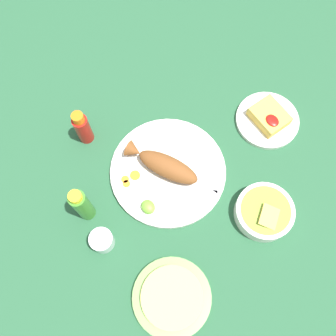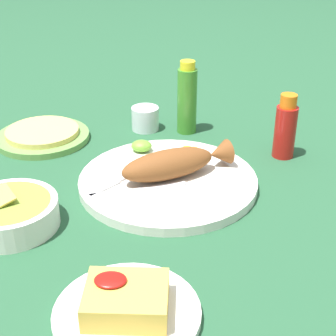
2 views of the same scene
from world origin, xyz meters
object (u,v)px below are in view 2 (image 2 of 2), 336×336
Objects in this scene: salt_cup at (145,120)px; tortilla_plate at (43,137)px; hot_sauce_bottle_red at (285,128)px; side_plate_fries at (127,314)px; fork_far at (121,179)px; fried_fish at (175,163)px; main_plate at (168,181)px; fork_near at (130,191)px; hot_sauce_bottle_green at (187,99)px; guacamole_bowl at (9,212)px.

salt_cup is 0.31× the size of tortilla_plate.
hot_sauce_bottle_red is 0.66× the size of tortilla_plate.
side_plate_fries is at bearing 114.60° from tortilla_plate.
tortilla_plate is (0.20, -0.21, -0.01)m from fork_far.
tortilla_plate is at bearing 16.86° from salt_cup.
fork_far is (0.10, 0.02, -0.03)m from fried_fish.
side_plate_fries is (0.05, 0.36, -0.04)m from fried_fish.
fried_fish is 0.26m from hot_sauce_bottle_red.
fork_far is 0.29m from tortilla_plate.
tortilla_plate is (0.53, -0.06, -0.06)m from hot_sauce_bottle_red.
main_plate is 0.09m from fork_near.
hot_sauce_bottle_green is (-0.12, -0.27, 0.06)m from fork_far.
hot_sauce_bottle_red is at bearing 149.58° from hot_sauce_bottle_green.
guacamole_bowl is at bearing -11.14° from fork_far.
fried_fish is at bearing 142.91° from fork_far.
fork_near is at bearing 131.62° from tortilla_plate.
hot_sauce_bottle_red is 0.81× the size of hot_sauce_bottle_green.
hot_sauce_bottle_green reaches higher than fried_fish.
side_plate_fries is at bearing 60.07° from hot_sauce_bottle_red.
fork_far is at bearing -82.25° from fork_near.
guacamole_bowl is at bearing 5.71° from fork_near.
main_plate is at bearing 29.54° from hot_sauce_bottle_red.
fork_far reaches higher than main_plate.
hot_sauce_bottle_green is at bearing -126.16° from guacamole_bowl.
fork_far reaches higher than side_plate_fries.
tortilla_plate is at bearing -67.02° from fork_near.
fork_near is 1.11× the size of guacamole_bowl.
main_plate is 2.01× the size of hot_sauce_bottle_green.
side_plate_fries is (0.28, 0.49, -0.06)m from hot_sauce_bottle_red.
fried_fish is 0.36m from side_plate_fries.
main_plate is at bearing 140.34° from fork_far.
side_plate_fries is 0.94× the size of tortilla_plate.
hot_sauce_bottle_green is 0.11m from salt_cup.
fork_near is 0.29m from side_plate_fries.
fork_far is (0.02, -0.04, 0.00)m from fork_near.
fork_far is at bearing 65.72° from hot_sauce_bottle_green.
fork_far is at bearing 85.04° from salt_cup.
fork_far is 0.91× the size of guacamole_bowl.
fried_fish is at bearing -152.72° from main_plate.
guacamole_bowl is at bearing 64.52° from salt_cup.
salt_cup is at bearing -115.48° from guacamole_bowl.
fried_fish is 1.52× the size of fork_far.
salt_cup is (-0.00, -0.32, 0.00)m from fork_near.
fried_fish is at bearing 29.67° from hot_sauce_bottle_red.
fork_near is (0.07, 0.06, 0.01)m from main_plate.
fork_near is at bearing 89.54° from salt_cup.
salt_cup is 0.24m from tortilla_plate.
hot_sauce_bottle_green is at bearing -162.83° from fork_far.
tortilla_plate is (0.30, -0.19, -0.04)m from fried_fish.
hot_sauce_bottle_red is at bearing -166.36° from fork_near.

